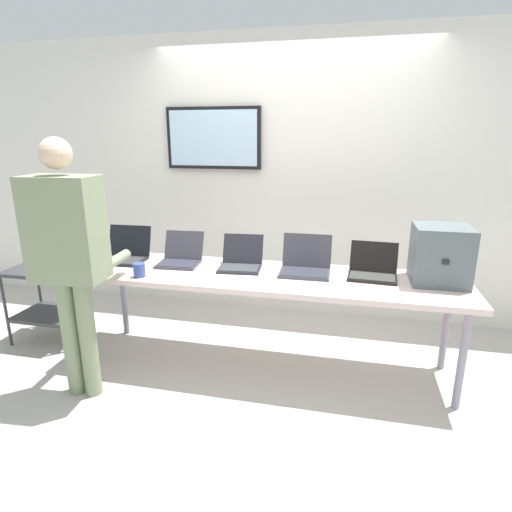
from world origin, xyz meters
TOP-DOWN VIEW (x-y plane):
  - ground at (0.00, 0.00)m, footprint 8.00×8.00m
  - back_wall at (-0.02, 1.13)m, footprint 8.00×0.11m
  - workbench at (0.00, 0.00)m, footprint 2.84×0.70m
  - equipment_box at (1.19, 0.10)m, footprint 0.37×0.36m
  - laptop_station_0 at (-1.19, 0.11)m, footprint 0.37×0.34m
  - laptop_station_1 at (-0.71, 0.12)m, footprint 0.33×0.35m
  - laptop_station_2 at (-0.22, 0.12)m, footprint 0.34×0.36m
  - laptop_station_3 at (0.28, 0.12)m, footprint 0.37×0.34m
  - laptop_station_4 at (0.76, 0.13)m, footprint 0.35×0.33m
  - person at (-1.14, -0.62)m, footprint 0.46×0.61m
  - coffee_mug at (-0.87, -0.25)m, footprint 0.08×0.08m
  - storage_cart at (-1.90, 0.03)m, footprint 0.56×0.44m

SIDE VIEW (x-z plane):
  - ground at x=0.00m, z-range -0.04..0.00m
  - storage_cart at x=-1.90m, z-range 0.10..0.75m
  - workbench at x=0.00m, z-range 0.32..1.06m
  - coffee_mug at x=-0.87m, z-range 0.74..0.84m
  - laptop_station_4 at x=0.76m, z-range 0.68..0.91m
  - laptop_station_2 at x=-0.22m, z-range 0.68..0.91m
  - laptop_station_1 at x=-0.71m, z-range 0.68..0.91m
  - laptop_station_0 at x=-1.19m, z-range 0.67..0.93m
  - laptop_station_3 at x=0.28m, z-range 0.67..0.93m
  - equipment_box at x=1.19m, z-range 0.74..1.13m
  - person at x=-1.14m, z-range 0.18..1.89m
  - back_wall at x=-0.02m, z-range 0.01..2.62m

